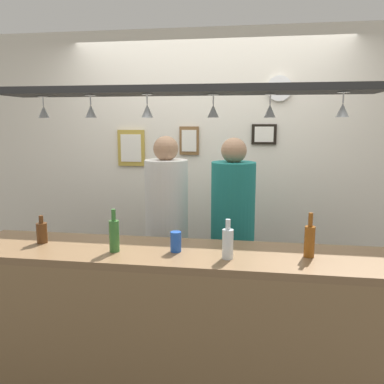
% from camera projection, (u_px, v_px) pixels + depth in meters
% --- Properties ---
extents(ground_plane, '(8.00, 8.00, 0.00)m').
position_uv_depth(ground_plane, '(190.00, 368.00, 2.95)').
color(ground_plane, '#4C4742').
extents(back_wall, '(4.40, 0.06, 2.60)m').
position_uv_depth(back_wall, '(209.00, 173.00, 3.80)').
color(back_wall, silver).
rests_on(back_wall, ground_plane).
extents(bar_counter, '(2.70, 0.55, 1.00)m').
position_uv_depth(bar_counter, '(176.00, 313.00, 2.34)').
color(bar_counter, brown).
rests_on(bar_counter, ground_plane).
extents(overhead_glass_rack, '(2.20, 0.36, 0.04)m').
position_uv_depth(overhead_glass_rack, '(181.00, 90.00, 2.32)').
color(overhead_glass_rack, black).
extents(hanging_wineglass_far_left, '(0.07, 0.07, 0.13)m').
position_uv_depth(hanging_wineglass_far_left, '(44.00, 111.00, 2.54)').
color(hanging_wineglass_far_left, silver).
rests_on(hanging_wineglass_far_left, overhead_glass_rack).
extents(hanging_wineglass_left, '(0.07, 0.07, 0.13)m').
position_uv_depth(hanging_wineglass_left, '(91.00, 111.00, 2.41)').
color(hanging_wineglass_left, silver).
rests_on(hanging_wineglass_left, overhead_glass_rack).
extents(hanging_wineglass_center_left, '(0.07, 0.07, 0.13)m').
position_uv_depth(hanging_wineglass_center_left, '(147.00, 110.00, 2.31)').
color(hanging_wineglass_center_left, silver).
rests_on(hanging_wineglass_center_left, overhead_glass_rack).
extents(hanging_wineglass_center, '(0.07, 0.07, 0.13)m').
position_uv_depth(hanging_wineglass_center, '(213.00, 110.00, 2.34)').
color(hanging_wineglass_center, silver).
rests_on(hanging_wineglass_center, overhead_glass_rack).
extents(hanging_wineglass_center_right, '(0.07, 0.07, 0.13)m').
position_uv_depth(hanging_wineglass_center_right, '(270.00, 110.00, 2.33)').
color(hanging_wineglass_center_right, silver).
rests_on(hanging_wineglass_center_right, overhead_glass_rack).
extents(hanging_wineglass_right, '(0.07, 0.07, 0.13)m').
position_uv_depth(hanging_wineglass_right, '(343.00, 109.00, 2.15)').
color(hanging_wineglass_right, silver).
rests_on(hanging_wineglass_right, overhead_glass_rack).
extents(person_left_white_patterned_shirt, '(0.34, 0.34, 1.67)m').
position_uv_depth(person_left_white_patterned_shirt, '(167.00, 219.00, 3.22)').
color(person_left_white_patterned_shirt, '#2D334C').
rests_on(person_left_white_patterned_shirt, ground_plane).
extents(person_middle_teal_shirt, '(0.34, 0.34, 1.66)m').
position_uv_depth(person_middle_teal_shirt, '(233.00, 223.00, 3.14)').
color(person_middle_teal_shirt, '#2D334C').
rests_on(person_middle_teal_shirt, ground_plane).
extents(bottle_beer_green_import, '(0.06, 0.06, 0.26)m').
position_uv_depth(bottle_beer_green_import, '(114.00, 235.00, 2.41)').
color(bottle_beer_green_import, '#336B2D').
rests_on(bottle_beer_green_import, bar_counter).
extents(bottle_soda_clear, '(0.06, 0.06, 0.23)m').
position_uv_depth(bottle_soda_clear, '(228.00, 243.00, 2.29)').
color(bottle_soda_clear, silver).
rests_on(bottle_soda_clear, bar_counter).
extents(bottle_beer_brown_stubby, '(0.07, 0.07, 0.18)m').
position_uv_depth(bottle_beer_brown_stubby, '(42.00, 232.00, 2.59)').
color(bottle_beer_brown_stubby, '#512D14').
rests_on(bottle_beer_brown_stubby, bar_counter).
extents(bottle_beer_amber_tall, '(0.06, 0.06, 0.26)m').
position_uv_depth(bottle_beer_amber_tall, '(310.00, 240.00, 2.31)').
color(bottle_beer_amber_tall, brown).
rests_on(bottle_beer_amber_tall, bar_counter).
extents(drink_can, '(0.07, 0.07, 0.12)m').
position_uv_depth(drink_can, '(176.00, 242.00, 2.42)').
color(drink_can, '#1E4CB2').
rests_on(drink_can, bar_counter).
extents(picture_frame_crest, '(0.18, 0.02, 0.26)m').
position_uv_depth(picture_frame_crest, '(189.00, 141.00, 3.73)').
color(picture_frame_crest, brown).
rests_on(picture_frame_crest, back_wall).
extents(picture_frame_upper_small, '(0.22, 0.02, 0.18)m').
position_uv_depth(picture_frame_upper_small, '(264.00, 134.00, 3.61)').
color(picture_frame_upper_small, black).
rests_on(picture_frame_upper_small, back_wall).
extents(picture_frame_caricature, '(0.26, 0.02, 0.34)m').
position_uv_depth(picture_frame_caricature, '(131.00, 148.00, 3.83)').
color(picture_frame_caricature, '#B29338').
rests_on(picture_frame_caricature, back_wall).
extents(wall_clock, '(0.22, 0.03, 0.22)m').
position_uv_depth(wall_clock, '(279.00, 88.00, 3.52)').
color(wall_clock, white).
rests_on(wall_clock, back_wall).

